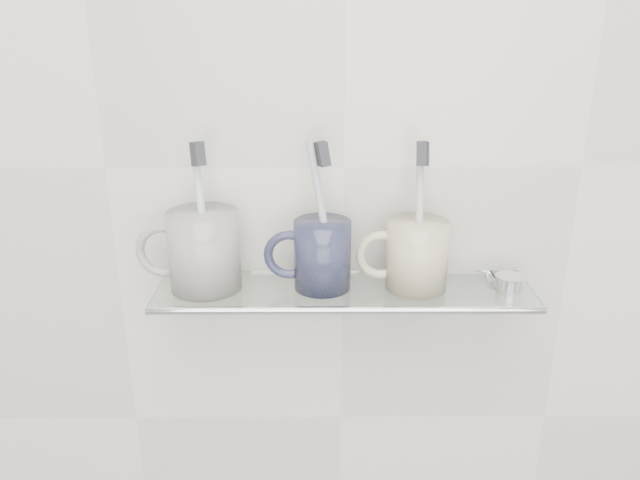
{
  "coord_description": "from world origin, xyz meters",
  "views": [
    {
      "loc": [
        -0.04,
        0.28,
        1.45
      ],
      "look_at": [
        -0.03,
        1.04,
        1.17
      ],
      "focal_mm": 35.0,
      "sensor_mm": 36.0,
      "label": 1
    }
  ],
  "objects_px": {
    "shelf_glass": "(344,291)",
    "mug_left": "(204,251)",
    "mug_right": "(417,255)",
    "mug_center": "(322,255)"
  },
  "relations": [
    {
      "from": "mug_left",
      "to": "mug_right",
      "type": "relative_size",
      "value": 1.14
    },
    {
      "from": "mug_right",
      "to": "mug_left",
      "type": "bearing_deg",
      "value": -159.89
    },
    {
      "from": "shelf_glass",
      "to": "mug_left",
      "type": "relative_size",
      "value": 4.76
    },
    {
      "from": "mug_right",
      "to": "mug_center",
      "type": "bearing_deg",
      "value": -159.89
    },
    {
      "from": "mug_center",
      "to": "mug_right",
      "type": "height_order",
      "value": "same"
    },
    {
      "from": "shelf_glass",
      "to": "mug_left",
      "type": "xyz_separation_m",
      "value": [
        -0.18,
        0.0,
        0.06
      ]
    },
    {
      "from": "mug_left",
      "to": "mug_center",
      "type": "bearing_deg",
      "value": -0.86
    },
    {
      "from": "mug_left",
      "to": "mug_right",
      "type": "distance_m",
      "value": 0.28
    },
    {
      "from": "shelf_glass",
      "to": "mug_right",
      "type": "height_order",
      "value": "mug_right"
    },
    {
      "from": "shelf_glass",
      "to": "mug_left",
      "type": "height_order",
      "value": "mug_left"
    }
  ]
}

